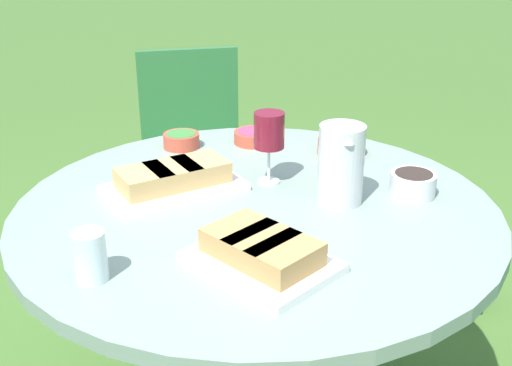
% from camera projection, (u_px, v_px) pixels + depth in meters
% --- Properties ---
extents(dining_table, '(1.22, 1.22, 0.77)m').
position_uv_depth(dining_table, '(256.00, 244.00, 1.66)').
color(dining_table, '#4C4C51').
rests_on(dining_table, ground_plane).
extents(chair_near_right, '(0.45, 0.47, 0.89)m').
position_uv_depth(chair_near_right, '(194.00, 138.00, 2.80)').
color(chair_near_right, '#2D6B38').
rests_on(chair_near_right, ground_plane).
extents(water_pitcher, '(0.12, 0.11, 0.20)m').
position_uv_depth(water_pitcher, '(341.00, 164.00, 1.59)').
color(water_pitcher, silver).
rests_on(water_pitcher, dining_table).
extents(wine_glass, '(0.08, 0.08, 0.20)m').
position_uv_depth(wine_glass, '(269.00, 132.00, 1.69)').
color(wine_glass, silver).
rests_on(wine_glass, dining_table).
extents(platter_bread_main, '(0.37, 0.35, 0.07)m').
position_uv_depth(platter_bread_main, '(261.00, 252.00, 1.33)').
color(platter_bread_main, white).
rests_on(platter_bread_main, dining_table).
extents(platter_charcuterie, '(0.31, 0.40, 0.07)m').
position_uv_depth(platter_charcuterie, '(173.00, 180.00, 1.68)').
color(platter_charcuterie, white).
rests_on(platter_charcuterie, dining_table).
extents(bowl_fries, '(0.14, 0.14, 0.05)m').
position_uv_depth(bowl_fries, '(341.00, 145.00, 1.93)').
color(bowl_fries, '#B74733').
rests_on(bowl_fries, dining_table).
extents(bowl_salad, '(0.11, 0.11, 0.05)m').
position_uv_depth(bowl_salad, '(181.00, 139.00, 1.99)').
color(bowl_salad, '#B74733').
rests_on(bowl_salad, dining_table).
extents(bowl_olives, '(0.12, 0.12, 0.06)m').
position_uv_depth(bowl_olives, '(413.00, 183.00, 1.65)').
color(bowl_olives, silver).
rests_on(bowl_olives, dining_table).
extents(bowl_dip_red, '(0.13, 0.13, 0.04)m').
position_uv_depth(bowl_dip_red, '(254.00, 136.00, 2.02)').
color(bowl_dip_red, '#B74733').
rests_on(bowl_dip_red, dining_table).
extents(cup_water_near, '(0.07, 0.07, 0.11)m').
position_uv_depth(cup_water_near, '(90.00, 256.00, 1.27)').
color(cup_water_near, silver).
rests_on(cup_water_near, dining_table).
extents(handbag, '(0.30, 0.14, 0.37)m').
position_uv_depth(handbag, '(453.00, 268.00, 2.56)').
color(handbag, '#232328').
rests_on(handbag, ground_plane).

